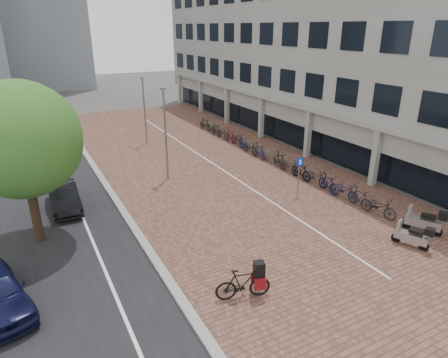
% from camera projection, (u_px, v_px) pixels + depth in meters
% --- Properties ---
extents(ground, '(140.00, 140.00, 0.00)m').
position_uv_depth(ground, '(293.00, 256.00, 15.91)').
color(ground, '#474442').
rests_on(ground, ground).
extents(plaza_brick, '(14.50, 42.00, 0.04)m').
position_uv_depth(plaza_brick, '(209.00, 163.00, 26.65)').
color(plaza_brick, brown).
rests_on(plaza_brick, ground).
extents(street_asphalt, '(8.00, 50.00, 0.03)m').
position_uv_depth(street_asphalt, '(32.00, 193.00, 21.85)').
color(street_asphalt, black).
rests_on(street_asphalt, ground).
extents(curb, '(0.35, 42.00, 0.14)m').
position_uv_depth(curb, '(103.00, 180.00, 23.53)').
color(curb, gray).
rests_on(curb, ground).
extents(lane_line, '(0.12, 44.00, 0.00)m').
position_uv_depth(lane_line, '(70.00, 187.00, 22.72)').
color(lane_line, white).
rests_on(lane_line, street_asphalt).
extents(parking_line, '(0.10, 30.00, 0.00)m').
position_uv_depth(parking_line, '(211.00, 162.00, 26.72)').
color(parking_line, white).
rests_on(parking_line, plaza_brick).
extents(office_building, '(8.40, 40.00, 15.00)m').
position_uv_depth(office_building, '(307.00, 30.00, 31.64)').
color(office_building, '#9C9C97').
rests_on(office_building, ground).
extents(car_dark, '(1.38, 3.88, 1.28)m').
position_uv_depth(car_dark, '(64.00, 197.00, 19.86)').
color(car_dark, black).
rests_on(car_dark, ground).
extents(hero_bike, '(2.02, 1.07, 1.37)m').
position_uv_depth(hero_bike, '(243.00, 283.00, 13.23)').
color(hero_bike, black).
rests_on(hero_bike, ground).
extents(scooter_front, '(1.30, 1.84, 1.22)m').
position_uv_depth(scooter_front, '(423.00, 221.00, 17.50)').
color(scooter_front, '#9D9EA2').
rests_on(scooter_front, ground).
extents(scooter_back, '(1.04, 1.65, 1.08)m').
position_uv_depth(scooter_back, '(412.00, 235.00, 16.40)').
color(scooter_back, '#97989C').
rests_on(scooter_back, ground).
extents(parking_sign, '(0.46, 0.09, 2.19)m').
position_uv_depth(parking_sign, '(299.00, 171.00, 21.12)').
color(parking_sign, slate).
rests_on(parking_sign, ground).
extents(lamp_near, '(0.12, 0.12, 5.48)m').
position_uv_depth(lamp_near, '(166.00, 136.00, 22.93)').
color(lamp_near, slate).
rests_on(lamp_near, ground).
extents(lamp_far, '(0.12, 0.12, 5.14)m').
position_uv_depth(lamp_far, '(145.00, 111.00, 30.32)').
color(lamp_far, gray).
rests_on(lamp_far, ground).
extents(street_tree, '(4.75, 4.75, 6.91)m').
position_uv_depth(street_tree, '(24.00, 142.00, 15.69)').
color(street_tree, '#382619').
rests_on(street_tree, ground).
extents(bike_row, '(1.19, 21.47, 1.05)m').
position_uv_depth(bike_row, '(266.00, 154.00, 27.01)').
color(bike_row, black).
rests_on(bike_row, ground).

